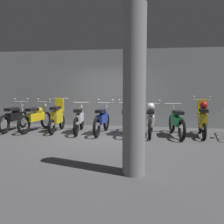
{
  "coord_description": "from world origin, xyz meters",
  "views": [
    {
      "loc": [
        1.67,
        -7.65,
        1.62
      ],
      "look_at": [
        0.35,
        0.52,
        0.75
      ],
      "focal_mm": 39.98,
      "sensor_mm": 36.0,
      "label": 1
    }
  ],
  "objects_px": {
    "motorbike_slot_4": "(102,119)",
    "motorbike_slot_5": "(126,119)",
    "motorbike_slot_2": "(57,117)",
    "motorbike_slot_3": "(79,119)",
    "motorbike_slot_1": "(36,117)",
    "motorbike_slot_0": "(14,117)",
    "motorbike_slot_8": "(203,119)",
    "motorbike_slot_6": "(151,120)",
    "motorbike_slot_7": "(176,121)",
    "support_pillar": "(134,91)"
  },
  "relations": [
    {
      "from": "motorbike_slot_4",
      "to": "motorbike_slot_5",
      "type": "relative_size",
      "value": 1.0
    },
    {
      "from": "motorbike_slot_2",
      "to": "motorbike_slot_3",
      "type": "xyz_separation_m",
      "value": [
        0.82,
        -0.06,
        -0.03
      ]
    },
    {
      "from": "motorbike_slot_1",
      "to": "motorbike_slot_3",
      "type": "relative_size",
      "value": 1.0
    },
    {
      "from": "motorbike_slot_0",
      "to": "motorbike_slot_8",
      "type": "distance_m",
      "value": 6.55
    },
    {
      "from": "motorbike_slot_6",
      "to": "motorbike_slot_4",
      "type": "bearing_deg",
      "value": 177.75
    },
    {
      "from": "motorbike_slot_6",
      "to": "motorbike_slot_8",
      "type": "relative_size",
      "value": 1.16
    },
    {
      "from": "motorbike_slot_4",
      "to": "motorbike_slot_7",
      "type": "bearing_deg",
      "value": -1.3
    },
    {
      "from": "motorbike_slot_1",
      "to": "motorbike_slot_2",
      "type": "height_order",
      "value": "motorbike_slot_2"
    },
    {
      "from": "motorbike_slot_3",
      "to": "motorbike_slot_5",
      "type": "height_order",
      "value": "motorbike_slot_5"
    },
    {
      "from": "support_pillar",
      "to": "motorbike_slot_5",
      "type": "bearing_deg",
      "value": 98.1
    },
    {
      "from": "motorbike_slot_6",
      "to": "motorbike_slot_7",
      "type": "bearing_deg",
      "value": 0.63
    },
    {
      "from": "motorbike_slot_4",
      "to": "motorbike_slot_6",
      "type": "height_order",
      "value": "same"
    },
    {
      "from": "motorbike_slot_0",
      "to": "motorbike_slot_2",
      "type": "relative_size",
      "value": 1.16
    },
    {
      "from": "motorbike_slot_5",
      "to": "support_pillar",
      "type": "xyz_separation_m",
      "value": [
        0.53,
        -3.75,
        1.0
      ]
    },
    {
      "from": "motorbike_slot_1",
      "to": "motorbike_slot_7",
      "type": "bearing_deg",
      "value": -2.24
    },
    {
      "from": "motorbike_slot_3",
      "to": "motorbike_slot_1",
      "type": "bearing_deg",
      "value": 177.39
    },
    {
      "from": "motorbike_slot_2",
      "to": "motorbike_slot_6",
      "type": "bearing_deg",
      "value": -3.29
    },
    {
      "from": "motorbike_slot_5",
      "to": "support_pillar",
      "type": "height_order",
      "value": "support_pillar"
    },
    {
      "from": "motorbike_slot_4",
      "to": "motorbike_slot_7",
      "type": "relative_size",
      "value": 1.01
    },
    {
      "from": "motorbike_slot_1",
      "to": "motorbike_slot_3",
      "type": "distance_m",
      "value": 1.63
    },
    {
      "from": "support_pillar",
      "to": "motorbike_slot_4",
      "type": "bearing_deg",
      "value": 109.89
    },
    {
      "from": "motorbike_slot_2",
      "to": "motorbike_slot_8",
      "type": "xyz_separation_m",
      "value": [
        4.91,
        -0.05,
        0.04
      ]
    },
    {
      "from": "support_pillar",
      "to": "motorbike_slot_3",
      "type": "bearing_deg",
      "value": 119.8
    },
    {
      "from": "motorbike_slot_4",
      "to": "motorbike_slot_7",
      "type": "height_order",
      "value": "motorbike_slot_4"
    },
    {
      "from": "motorbike_slot_7",
      "to": "motorbike_slot_8",
      "type": "height_order",
      "value": "motorbike_slot_8"
    },
    {
      "from": "motorbike_slot_6",
      "to": "motorbike_slot_7",
      "type": "relative_size",
      "value": 1.01
    },
    {
      "from": "motorbike_slot_3",
      "to": "motorbike_slot_7",
      "type": "xyz_separation_m",
      "value": [
        3.27,
        -0.12,
        0.0
      ]
    },
    {
      "from": "motorbike_slot_1",
      "to": "motorbike_slot_5",
      "type": "height_order",
      "value": "same"
    },
    {
      "from": "motorbike_slot_1",
      "to": "support_pillar",
      "type": "height_order",
      "value": "support_pillar"
    },
    {
      "from": "motorbike_slot_0",
      "to": "motorbike_slot_3",
      "type": "height_order",
      "value": "motorbike_slot_0"
    },
    {
      "from": "motorbike_slot_3",
      "to": "motorbike_slot_8",
      "type": "relative_size",
      "value": 1.16
    },
    {
      "from": "motorbike_slot_2",
      "to": "motorbike_slot_3",
      "type": "height_order",
      "value": "motorbike_slot_2"
    },
    {
      "from": "motorbike_slot_6",
      "to": "support_pillar",
      "type": "bearing_deg",
      "value": -94.45
    },
    {
      "from": "motorbike_slot_4",
      "to": "motorbike_slot_6",
      "type": "bearing_deg",
      "value": -2.25
    },
    {
      "from": "motorbike_slot_5",
      "to": "motorbike_slot_6",
      "type": "bearing_deg",
      "value": -5.8
    },
    {
      "from": "motorbike_slot_1",
      "to": "motorbike_slot_8",
      "type": "bearing_deg",
      "value": -0.61
    },
    {
      "from": "motorbike_slot_6",
      "to": "motorbike_slot_7",
      "type": "height_order",
      "value": "motorbike_slot_6"
    },
    {
      "from": "motorbike_slot_1",
      "to": "motorbike_slot_3",
      "type": "height_order",
      "value": "motorbike_slot_1"
    },
    {
      "from": "motorbike_slot_4",
      "to": "motorbike_slot_1",
      "type": "bearing_deg",
      "value": 176.81
    },
    {
      "from": "motorbike_slot_0",
      "to": "motorbike_slot_8",
      "type": "relative_size",
      "value": 1.16
    },
    {
      "from": "motorbike_slot_6",
      "to": "motorbike_slot_5",
      "type": "bearing_deg",
      "value": 174.2
    },
    {
      "from": "motorbike_slot_2",
      "to": "motorbike_slot_7",
      "type": "height_order",
      "value": "motorbike_slot_2"
    },
    {
      "from": "motorbike_slot_3",
      "to": "motorbike_slot_8",
      "type": "distance_m",
      "value": 4.1
    },
    {
      "from": "motorbike_slot_0",
      "to": "support_pillar",
      "type": "distance_m",
      "value": 6.1
    },
    {
      "from": "motorbike_slot_4",
      "to": "motorbike_slot_6",
      "type": "xyz_separation_m",
      "value": [
        1.64,
        -0.06,
        0.04
      ]
    },
    {
      "from": "motorbike_slot_7",
      "to": "support_pillar",
      "type": "height_order",
      "value": "support_pillar"
    },
    {
      "from": "motorbike_slot_7",
      "to": "motorbike_slot_1",
      "type": "bearing_deg",
      "value": 177.76
    },
    {
      "from": "motorbike_slot_3",
      "to": "motorbike_slot_4",
      "type": "bearing_deg",
      "value": -4.33
    },
    {
      "from": "motorbike_slot_3",
      "to": "motorbike_slot_6",
      "type": "distance_m",
      "value": 2.46
    },
    {
      "from": "motorbike_slot_4",
      "to": "motorbike_slot_6",
      "type": "relative_size",
      "value": 1.0
    }
  ]
}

